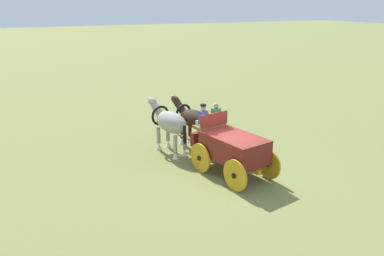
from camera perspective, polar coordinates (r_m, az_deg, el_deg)
ground_plane at (r=15.90m, az=6.03°, el=-6.83°), size 220.00×220.00×0.00m
show_wagon at (r=15.58m, az=5.73°, el=-2.75°), size 5.64×2.39×2.67m
draft_horse_near at (r=17.73m, az=-3.31°, el=0.77°), size 3.04×1.29×2.29m
draft_horse_off at (r=18.47m, az=0.05°, el=1.25°), size 2.97×1.20×2.20m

